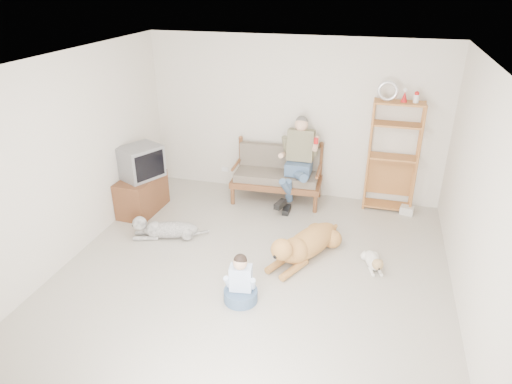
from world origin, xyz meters
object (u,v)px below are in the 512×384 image
(loveseat, at_px, (278,173))
(etagere, at_px, (393,156))
(tv_stand, at_px, (142,194))
(golden_retriever, at_px, (304,244))

(loveseat, distance_m, etagere, 1.90)
(loveseat, relative_size, etagere, 0.73)
(etagere, distance_m, tv_stand, 4.11)
(etagere, height_order, tv_stand, etagere)
(loveseat, distance_m, tv_stand, 2.29)
(etagere, relative_size, tv_stand, 2.29)
(etagere, relative_size, golden_retriever, 1.35)
(golden_retriever, bearing_deg, loveseat, 140.71)
(tv_stand, xyz_separation_m, golden_retriever, (2.81, -0.68, -0.09))
(etagere, height_order, golden_retriever, etagere)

